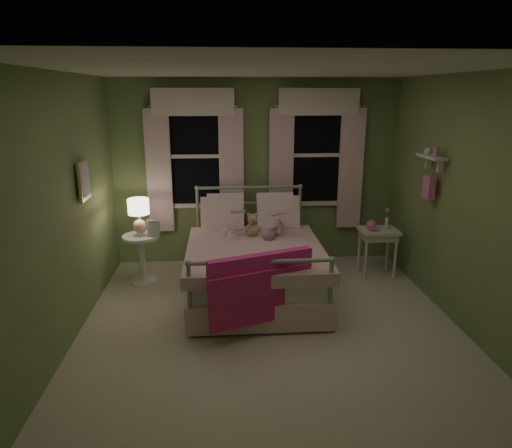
{
  "coord_description": "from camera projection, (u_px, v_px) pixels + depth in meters",
  "views": [
    {
      "loc": [
        -0.48,
        -4.31,
        2.4
      ],
      "look_at": [
        -0.12,
        0.53,
        1.0
      ],
      "focal_mm": 32.0,
      "sensor_mm": 36.0,
      "label": 1
    }
  ],
  "objects": [
    {
      "name": "room_shell",
      "position": [
        272.0,
        209.0,
        4.47
      ],
      "size": [
        4.2,
        4.2,
        4.2
      ],
      "color": "beige",
      "rests_on": "ground"
    },
    {
      "name": "bed",
      "position": [
        254.0,
        265.0,
        5.55
      ],
      "size": [
        1.58,
        2.04,
        1.18
      ],
      "color": "white",
      "rests_on": "ground"
    },
    {
      "name": "pink_throw",
      "position": [
        261.0,
        281.0,
        4.51
      ],
      "size": [
        1.07,
        0.51,
        0.71
      ],
      "color": "#EA2D93",
      "rests_on": "bed"
    },
    {
      "name": "child_left",
      "position": [
        230.0,
        213.0,
        5.79
      ],
      "size": [
        0.28,
        0.2,
        0.71
      ],
      "primitive_type": "imported",
      "rotation": [
        0.0,
        0.0,
        3.27
      ],
      "color": "#F7D1DD",
      "rests_on": "bed"
    },
    {
      "name": "child_right",
      "position": [
        273.0,
        209.0,
        5.81
      ],
      "size": [
        0.46,
        0.41,
        0.8
      ],
      "primitive_type": "imported",
      "rotation": [
        0.0,
        0.0,
        2.81
      ],
      "color": "#F7D1DD",
      "rests_on": "bed"
    },
    {
      "name": "book_left",
      "position": [
        230.0,
        216.0,
        5.54
      ],
      "size": [
        0.2,
        0.12,
        0.26
      ],
      "primitive_type": "imported",
      "rotation": [
        1.22,
        0.0,
        -0.01
      ],
      "color": "beige",
      "rests_on": "child_left"
    },
    {
      "name": "book_right",
      "position": [
        276.0,
        218.0,
        5.59
      ],
      "size": [
        0.22,
        0.18,
        0.26
      ],
      "primitive_type": "imported",
      "rotation": [
        1.22,
        0.0,
        0.41
      ],
      "color": "beige",
      "rests_on": "child_right"
    },
    {
      "name": "teddy_bear",
      "position": [
        252.0,
        226.0,
        5.69
      ],
      "size": [
        0.23,
        0.18,
        0.31
      ],
      "color": "tan",
      "rests_on": "bed"
    },
    {
      "name": "nightstand_left",
      "position": [
        142.0,
        252.0,
        5.87
      ],
      "size": [
        0.46,
        0.46,
        0.65
      ],
      "color": "white",
      "rests_on": "ground"
    },
    {
      "name": "table_lamp",
      "position": [
        139.0,
        212.0,
        5.72
      ],
      "size": [
        0.26,
        0.26,
        0.45
      ],
      "color": "#DE9A83",
      "rests_on": "nightstand_left"
    },
    {
      "name": "book_nightstand",
      "position": [
        147.0,
        236.0,
        5.74
      ],
      "size": [
        0.2,
        0.25,
        0.02
      ],
      "primitive_type": "imported",
      "rotation": [
        0.0,
        0.0,
        -0.19
      ],
      "color": "beige",
      "rests_on": "nightstand_left"
    },
    {
      "name": "nightstand_right",
      "position": [
        378.0,
        236.0,
        6.09
      ],
      "size": [
        0.5,
        0.4,
        0.64
      ],
      "color": "white",
      "rests_on": "ground"
    },
    {
      "name": "pink_toy",
      "position": [
        372.0,
        225.0,
        6.04
      ],
      "size": [
        0.14,
        0.18,
        0.14
      ],
      "color": "pink",
      "rests_on": "nightstand_right"
    },
    {
      "name": "bud_vase",
      "position": [
        387.0,
        218.0,
        6.08
      ],
      "size": [
        0.06,
        0.06,
        0.28
      ],
      "color": "white",
      "rests_on": "nightstand_right"
    },
    {
      "name": "window_left",
      "position": [
        195.0,
        151.0,
        6.26
      ],
      "size": [
        1.34,
        0.13,
        1.96
      ],
      "color": "black",
      "rests_on": "room_shell"
    },
    {
      "name": "window_right",
      "position": [
        317.0,
        150.0,
        6.38
      ],
      "size": [
        1.34,
        0.13,
        1.96
      ],
      "color": "black",
      "rests_on": "room_shell"
    },
    {
      "name": "wall_shelf",
      "position": [
        430.0,
        172.0,
        5.21
      ],
      "size": [
        0.15,
        0.5,
        0.6
      ],
      "color": "white",
      "rests_on": "room_shell"
    },
    {
      "name": "framed_picture",
      "position": [
        84.0,
        181.0,
        4.85
      ],
      "size": [
        0.03,
        0.32,
        0.42
      ],
      "color": "beige",
      "rests_on": "room_shell"
    }
  ]
}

